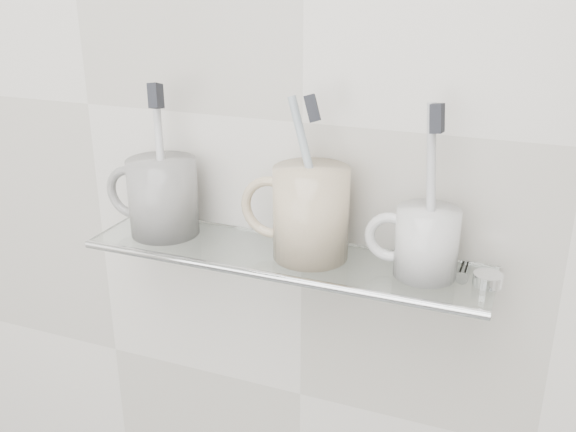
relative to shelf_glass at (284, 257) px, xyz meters
The scene contains 18 objects.
wall_back 0.17m from the shelf_glass, 90.00° to the left, with size 2.50×2.50×0.00m, color silver.
shelf_glass is the anchor object (origin of this frame).
shelf_rail 0.06m from the shelf_glass, 90.00° to the right, with size 0.01×0.01×0.50m, color silver.
bracket_left 0.22m from the shelf_glass, 167.38° to the left, with size 0.02×0.02×0.03m, color silver.
bracket_right 0.22m from the shelf_glass, 12.62° to the left, with size 0.02×0.02×0.03m, color silver.
mug_left 0.18m from the shelf_glass, behind, with size 0.09×0.09×0.10m, color white.
mug_left_handle 0.23m from the shelf_glass, behind, with size 0.07×0.07×0.01m, color white.
toothbrush_left 0.20m from the shelf_glass, behind, with size 0.01×0.01×0.19m, color silver.
bristles_left 0.25m from the shelf_glass, behind, with size 0.01×0.02×0.03m, color #212329.
mug_center 0.07m from the shelf_glass, ahead, with size 0.09×0.09×0.11m, color beige.
mug_center_handle 0.06m from the shelf_glass, 164.98° to the left, with size 0.08×0.08×0.01m, color beige.
toothbrush_center 0.11m from the shelf_glass, ahead, with size 0.01×0.01×0.19m, color #8CA5B2.
bristles_center 0.19m from the shelf_glass, ahead, with size 0.01×0.02×0.03m, color #212329.
mug_right 0.18m from the shelf_glass, ahead, with size 0.07×0.07×0.08m, color silver.
mug_right_handle 0.14m from the shelf_glass, ahead, with size 0.06×0.06×0.01m, color silver.
toothbrush_right 0.20m from the shelf_glass, ahead, with size 0.01×0.01×0.19m, color #BABABA.
bristles_right 0.25m from the shelf_glass, ahead, with size 0.01×0.02×0.03m, color #212329.
chrome_cap 0.24m from the shelf_glass, ahead, with size 0.03×0.03×0.01m, color silver.
Camera 1 is at (0.27, 0.37, 1.43)m, focal length 40.00 mm.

